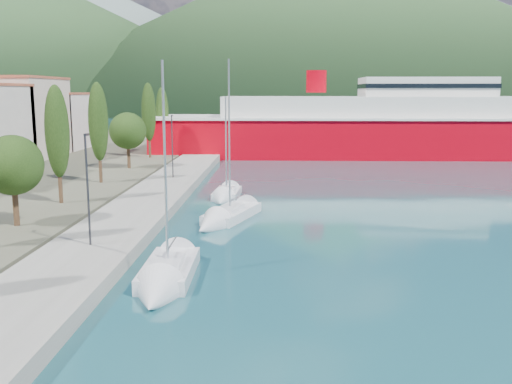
{
  "coord_description": "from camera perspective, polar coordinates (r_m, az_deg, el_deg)",
  "views": [
    {
      "loc": [
        1.17,
        -17.47,
        9.02
      ],
      "look_at": [
        0.0,
        14.0,
        3.5
      ],
      "focal_mm": 40.0,
      "sensor_mm": 36.0,
      "label": 1
    }
  ],
  "objects": [
    {
      "name": "ferry",
      "position": [
        83.84,
        12.2,
        6.2
      ],
      "size": [
        64.06,
        13.8,
        12.71
      ],
      "color": "#BF000F",
      "rests_on": "ground"
    },
    {
      "name": "lamp_posts",
      "position": [
        32.95,
        -15.88,
        0.94
      ],
      "size": [
        0.15,
        47.23,
        6.06
      ],
      "color": "#2D2D33",
      "rests_on": "quay"
    },
    {
      "name": "hills_near",
      "position": [
        403.82,
        16.6,
        15.25
      ],
      "size": [
        1010.0,
        520.0,
        115.0
      ],
      "color": "#2D4D28",
      "rests_on": "ground"
    },
    {
      "name": "sailboat_far",
      "position": [
        48.23,
        -3.19,
        -0.52
      ],
      "size": [
        2.42,
        6.57,
        9.51
      ],
      "color": "silver",
      "rests_on": "ground"
    },
    {
      "name": "sailboat_near",
      "position": [
        26.99,
        -9.36,
        -9.03
      ],
      "size": [
        2.5,
        7.98,
        11.41
      ],
      "color": "silver",
      "rests_on": "ground"
    },
    {
      "name": "quay",
      "position": [
        45.47,
        -10.84,
        -1.17
      ],
      "size": [
        5.0,
        88.0,
        0.8
      ],
      "primitive_type": "cube",
      "color": "gray",
      "rests_on": "ground"
    },
    {
      "name": "sailboat_mid",
      "position": [
        39.58,
        -3.58,
        -2.81
      ],
      "size": [
        4.82,
        8.71,
        12.16
      ],
      "color": "silver",
      "rests_on": "ground"
    },
    {
      "name": "hills_far",
      "position": [
        654.45,
        14.8,
        15.62
      ],
      "size": [
        1480.0,
        900.0,
        180.0
      ],
      "color": "slate",
      "rests_on": "ground"
    },
    {
      "name": "tree_row",
      "position": [
        52.22,
        -16.32,
        5.82
      ],
      "size": [
        4.04,
        63.53,
        9.86
      ],
      "color": "#47301E",
      "rests_on": "land_strip"
    },
    {
      "name": "ground",
      "position": [
        137.77,
        1.65,
        6.19
      ],
      "size": [
        1400.0,
        1400.0,
        0.0
      ],
      "primitive_type": "plane",
      "color": "#1C515B"
    }
  ]
}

